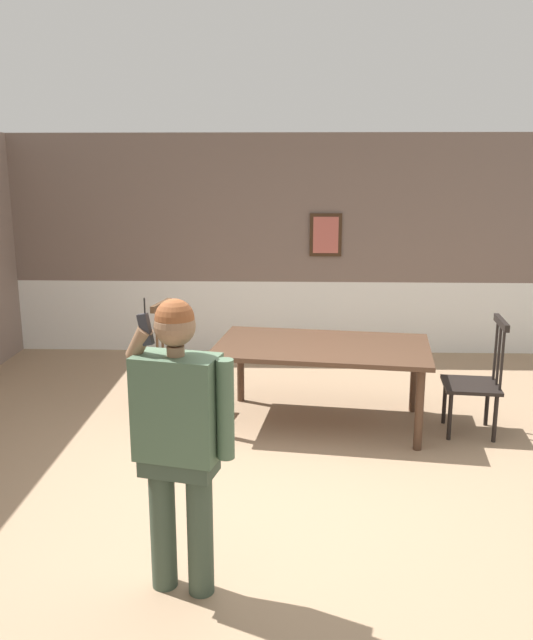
% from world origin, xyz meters
% --- Properties ---
extents(ground_plane, '(7.71, 7.71, 0.00)m').
position_xyz_m(ground_plane, '(0.00, 0.00, 0.00)').
color(ground_plane, '#9E7F60').
extents(room_back_partition, '(6.70, 0.17, 2.64)m').
position_xyz_m(room_back_partition, '(0.00, 3.51, 1.27)').
color(room_back_partition, '#756056').
rests_on(room_back_partition, ground_plane).
extents(dining_table, '(1.99, 1.32, 0.73)m').
position_xyz_m(dining_table, '(0.36, 1.11, 0.66)').
color(dining_table, '#4C3323').
rests_on(dining_table, ground_plane).
extents(chair_near_window, '(0.49, 0.49, 1.06)m').
position_xyz_m(chair_near_window, '(-0.95, 1.29, 0.49)').
color(chair_near_window, '#513823').
rests_on(chair_near_window, ground_plane).
extents(chair_by_doorway, '(0.51, 0.51, 1.02)m').
position_xyz_m(chair_by_doorway, '(1.67, 0.93, 0.47)').
color(chair_by_doorway, black).
rests_on(chair_by_doorway, ground_plane).
extents(person_figure, '(0.58, 0.33, 1.62)m').
position_xyz_m(person_figure, '(-0.50, -1.31, 0.93)').
color(person_figure, '#3A493A').
rests_on(person_figure, ground_plane).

